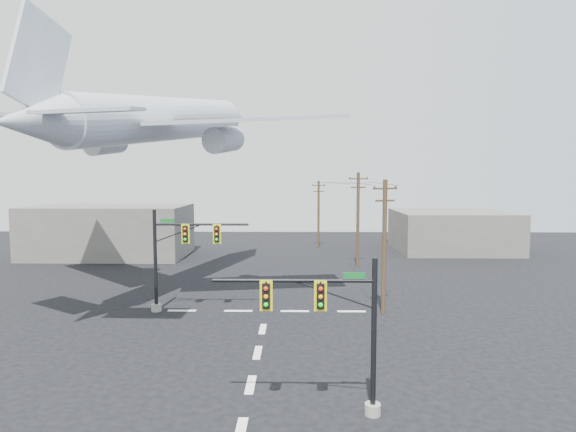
{
  "coord_description": "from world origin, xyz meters",
  "views": [
    {
      "loc": [
        2.06,
        -21.23,
        9.56
      ],
      "look_at": [
        1.63,
        5.0,
        7.34
      ],
      "focal_mm": 30.0,
      "sensor_mm": 36.0,
      "label": 1
    }
  ],
  "objects_px": {
    "signal_mast_far": "(175,257)",
    "signal_mast_near": "(338,331)",
    "utility_pole_b": "(358,218)",
    "utility_pole_c": "(319,213)",
    "airliner": "(164,120)",
    "utility_pole_a": "(384,244)"
  },
  "relations": [
    {
      "from": "signal_mast_near",
      "to": "signal_mast_far",
      "type": "distance_m",
      "value": 17.7
    },
    {
      "from": "utility_pole_b",
      "to": "airliner",
      "type": "relative_size",
      "value": 0.32
    },
    {
      "from": "signal_mast_far",
      "to": "utility_pole_b",
      "type": "height_order",
      "value": "utility_pole_b"
    },
    {
      "from": "signal_mast_far",
      "to": "utility_pole_c",
      "type": "relative_size",
      "value": 0.81
    },
    {
      "from": "utility_pole_c",
      "to": "airliner",
      "type": "xyz_separation_m",
      "value": [
        -13.58,
        -24.94,
        9.33
      ]
    },
    {
      "from": "utility_pole_b",
      "to": "airliner",
      "type": "xyz_separation_m",
      "value": [
        -17.06,
        -11.45,
        8.79
      ]
    },
    {
      "from": "signal_mast_near",
      "to": "utility_pole_b",
      "type": "relative_size",
      "value": 0.68
    },
    {
      "from": "signal_mast_far",
      "to": "utility_pole_b",
      "type": "bearing_deg",
      "value": 48.89
    },
    {
      "from": "utility_pole_b",
      "to": "utility_pole_c",
      "type": "relative_size",
      "value": 1.12
    },
    {
      "from": "airliner",
      "to": "utility_pole_c",
      "type": "bearing_deg",
      "value": -11.36
    },
    {
      "from": "utility_pole_b",
      "to": "utility_pole_c",
      "type": "height_order",
      "value": "utility_pole_b"
    },
    {
      "from": "signal_mast_far",
      "to": "utility_pole_a",
      "type": "relative_size",
      "value": 0.77
    },
    {
      "from": "utility_pole_b",
      "to": "utility_pole_c",
      "type": "xyz_separation_m",
      "value": [
        -3.48,
        13.48,
        -0.53
      ]
    },
    {
      "from": "airliner",
      "to": "signal_mast_near",
      "type": "bearing_deg",
      "value": -131.49
    },
    {
      "from": "airliner",
      "to": "utility_pole_a",
      "type": "bearing_deg",
      "value": -92.2
    },
    {
      "from": "signal_mast_near",
      "to": "utility_pole_b",
      "type": "height_order",
      "value": "utility_pole_b"
    },
    {
      "from": "utility_pole_a",
      "to": "utility_pole_c",
      "type": "xyz_separation_m",
      "value": [
        -3.07,
        30.8,
        -0.22
      ]
    },
    {
      "from": "signal_mast_near",
      "to": "airliner",
      "type": "distance_m",
      "value": 25.83
    },
    {
      "from": "signal_mast_far",
      "to": "signal_mast_near",
      "type": "bearing_deg",
      "value": -55.19
    },
    {
      "from": "signal_mast_far",
      "to": "airliner",
      "type": "relative_size",
      "value": 0.23
    },
    {
      "from": "signal_mast_near",
      "to": "utility_pole_a",
      "type": "distance_m",
      "value": 15.02
    },
    {
      "from": "signal_mast_near",
      "to": "utility_pole_c",
      "type": "xyz_separation_m",
      "value": [
        1.32,
        45.1,
        1.2
      ]
    }
  ]
}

